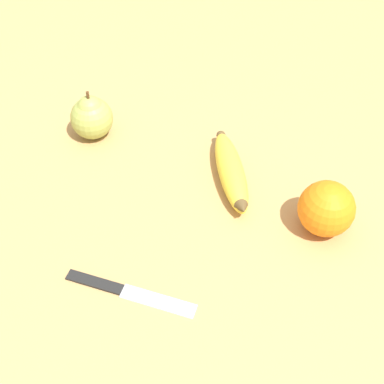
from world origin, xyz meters
TOP-DOWN VIEW (x-y plane):
  - ground_plane at (0.00, 0.00)m, footprint 3.00×3.00m
  - banana at (-0.02, -0.09)m, footprint 0.05×0.20m
  - orange at (-0.14, 0.02)m, footprint 0.08×0.08m
  - pear at (0.21, -0.23)m, footprint 0.07×0.07m
  - paring_knife at (0.15, 0.11)m, footprint 0.18×0.09m

SIDE VIEW (x-z plane):
  - ground_plane at x=0.00m, z-range 0.00..0.00m
  - paring_knife at x=0.15m, z-range 0.00..0.01m
  - banana at x=-0.02m, z-range 0.00..0.04m
  - pear at x=0.21m, z-range -0.01..0.09m
  - orange at x=-0.14m, z-range 0.00..0.08m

